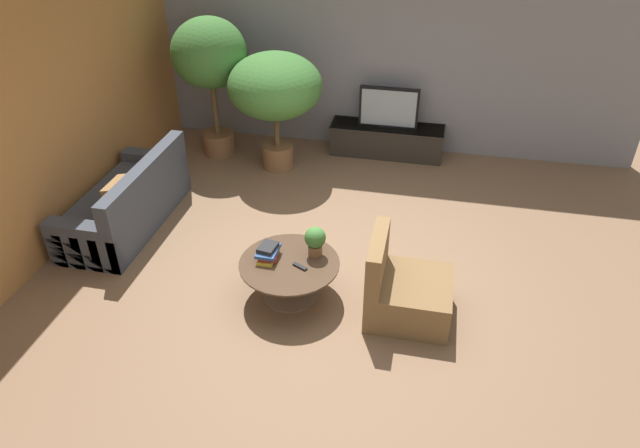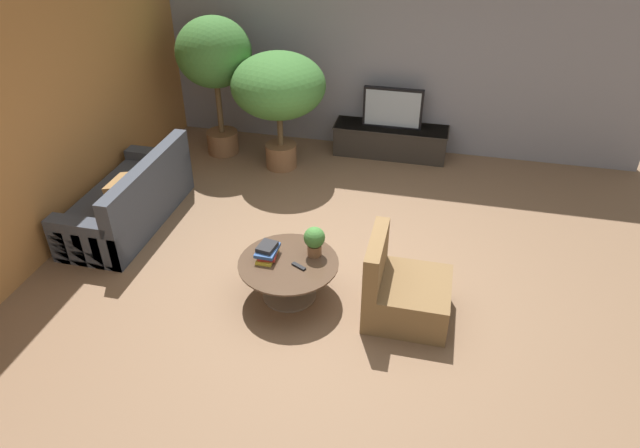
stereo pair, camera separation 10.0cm
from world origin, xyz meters
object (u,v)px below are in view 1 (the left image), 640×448
(media_console, at_px, (387,140))
(potted_palm_corner, at_px, (275,89))
(potted_palm_tall, at_px, (210,59))
(potted_plant_tabletop, at_px, (315,240))
(television, at_px, (389,108))
(armchair_wicker, at_px, (404,291))
(coffee_table, at_px, (290,273))
(couch_by_wall, at_px, (128,204))

(media_console, height_order, potted_palm_corner, potted_palm_corner)
(media_console, distance_m, potted_palm_corner, 1.89)
(potted_palm_tall, bearing_deg, potted_plant_tabletop, -52.94)
(television, xyz_separation_m, potted_palm_tall, (-2.46, -0.48, 0.69))
(television, relative_size, potted_palm_tall, 0.43)
(potted_plant_tabletop, bearing_deg, television, 83.64)
(media_console, height_order, armchair_wicker, armchair_wicker)
(television, height_order, potted_plant_tabletop, television)
(coffee_table, bearing_deg, potted_palm_tall, 122.32)
(couch_by_wall, distance_m, potted_palm_corner, 2.44)
(couch_by_wall, bearing_deg, media_console, 132.06)
(potted_palm_tall, bearing_deg, coffee_table, -57.68)
(armchair_wicker, bearing_deg, couch_by_wall, 75.00)
(media_console, height_order, potted_palm_tall, potted_palm_tall)
(coffee_table, xyz_separation_m, couch_by_wall, (-2.24, 0.89, -0.01))
(potted_palm_corner, bearing_deg, media_console, 26.44)
(potted_plant_tabletop, bearing_deg, potted_palm_corner, 113.68)
(coffee_table, height_order, potted_plant_tabletop, potted_plant_tabletop)
(coffee_table, bearing_deg, potted_palm_corner, 108.08)
(armchair_wicker, height_order, potted_plant_tabletop, armchair_wicker)
(couch_by_wall, bearing_deg, television, 132.04)
(couch_by_wall, bearing_deg, potted_plant_tabletop, 74.00)
(coffee_table, distance_m, armchair_wicker, 1.15)
(couch_by_wall, relative_size, armchair_wicker, 2.24)
(couch_by_wall, height_order, armchair_wicker, armchair_wicker)
(potted_palm_corner, bearing_deg, couch_by_wall, -126.70)
(media_console, height_order, potted_plant_tabletop, potted_plant_tabletop)
(media_console, relative_size, potted_plant_tabletop, 5.27)
(couch_by_wall, xyz_separation_m, potted_palm_tall, (0.37, 2.07, 1.14))
(coffee_table, bearing_deg, television, 80.35)
(couch_by_wall, distance_m, potted_plant_tabletop, 2.59)
(media_console, height_order, couch_by_wall, couch_by_wall)
(media_console, bearing_deg, potted_plant_tabletop, -96.36)
(media_console, xyz_separation_m, potted_palm_corner, (-1.47, -0.73, 0.93))
(couch_by_wall, distance_m, potted_palm_tall, 2.39)
(media_console, xyz_separation_m, armchair_wicker, (0.56, -3.46, 0.04))
(potted_plant_tabletop, bearing_deg, coffee_table, -140.15)
(couch_by_wall, distance_m, armchair_wicker, 3.51)
(potted_plant_tabletop, bearing_deg, armchair_wicker, -12.30)
(television, relative_size, couch_by_wall, 0.44)
(couch_by_wall, height_order, potted_palm_tall, potted_palm_tall)
(television, bearing_deg, potted_palm_tall, -168.93)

